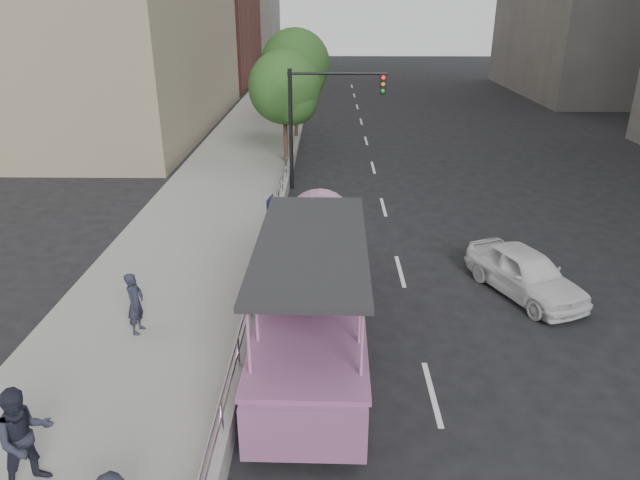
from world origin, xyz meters
TOP-DOWN VIEW (x-y plane):
  - ground at (0.00, 0.00)m, footprint 160.00×160.00m
  - sidewalk at (-5.75, 10.00)m, footprint 5.50×80.00m
  - kerb_wall at (-3.12, 2.00)m, footprint 0.24×30.00m
  - guardrail at (-3.12, 2.00)m, footprint 0.07×22.00m
  - duck_boat at (-1.59, 0.38)m, footprint 2.43×9.24m
  - car at (4.34, 2.58)m, footprint 3.02×4.26m
  - pedestrian_near at (-5.87, -0.10)m, footprint 0.44×0.61m
  - pedestrian_mid at (-6.13, -4.87)m, footprint 1.16×1.16m
  - parking_sign at (-2.88, 3.00)m, footprint 0.13×0.61m
  - traffic_signal at (-1.70, 12.50)m, footprint 4.20×0.32m
  - street_tree_near at (-3.30, 15.93)m, footprint 3.52×3.52m
  - street_tree_far at (-3.10, 21.93)m, footprint 3.97×3.97m

SIDE VIEW (x-z plane):
  - ground at x=0.00m, z-range 0.00..0.00m
  - sidewalk at x=-5.75m, z-range 0.00..0.30m
  - kerb_wall at x=-3.12m, z-range 0.30..0.66m
  - car at x=4.34m, z-range 0.00..1.35m
  - pedestrian_near at x=-5.87m, z-range 0.30..1.87m
  - duck_boat at x=-1.59m, z-range -0.39..2.66m
  - guardrail at x=-3.12m, z-range 0.79..1.50m
  - pedestrian_mid at x=-6.13m, z-range 0.30..2.20m
  - parking_sign at x=-2.88m, z-range 0.35..3.09m
  - traffic_signal at x=-1.70m, z-range 0.90..6.10m
  - street_tree_near at x=-3.30m, z-range 0.96..6.68m
  - street_tree_far at x=-3.10m, z-range 1.08..7.53m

